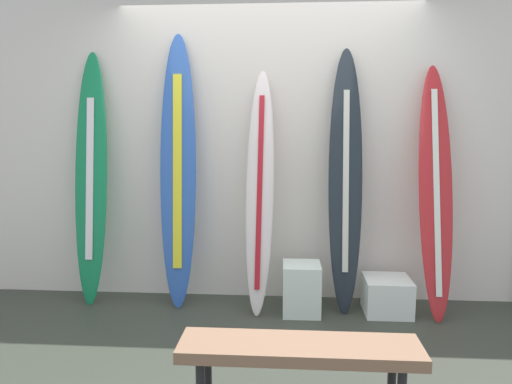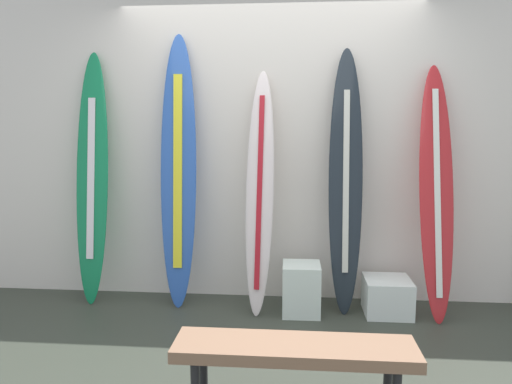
{
  "view_description": "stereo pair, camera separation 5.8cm",
  "coord_description": "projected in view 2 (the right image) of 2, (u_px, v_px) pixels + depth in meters",
  "views": [
    {
      "loc": [
        0.16,
        -2.83,
        1.52
      ],
      "look_at": [
        -0.09,
        0.95,
        0.97
      ],
      "focal_mm": 33.1,
      "sensor_mm": 36.0,
      "label": 1
    },
    {
      "loc": [
        0.22,
        -2.83,
        1.52
      ],
      "look_at": [
        -0.09,
        0.95,
        0.97
      ],
      "focal_mm": 33.1,
      "sensor_mm": 36.0,
      "label": 2
    }
  ],
  "objects": [
    {
      "name": "ground",
      "position": [
        258.0,
        366.0,
        3.03
      ],
      "size": [
        8.0,
        8.0,
        0.04
      ],
      "primitive_type": "cube",
      "color": "#34392F"
    },
    {
      "name": "wall_back",
      "position": [
        270.0,
        138.0,
        4.11
      ],
      "size": [
        7.2,
        0.2,
        2.8
      ],
      "primitive_type": "cube",
      "color": "silver",
      "rests_on": "ground"
    },
    {
      "name": "surfboard_emerald",
      "position": [
        92.0,
        178.0,
        3.99
      ],
      "size": [
        0.28,
        0.35,
        2.13
      ],
      "color": "#147E4B",
      "rests_on": "ground"
    },
    {
      "name": "surfboard_cobalt",
      "position": [
        178.0,
        173.0,
        3.91
      ],
      "size": [
        0.32,
        0.36,
        2.26
      ],
      "color": "#2D5AB3",
      "rests_on": "ground"
    },
    {
      "name": "surfboard_ivory",
      "position": [
        260.0,
        193.0,
        3.81
      ],
      "size": [
        0.26,
        0.5,
        1.96
      ],
      "color": "silver",
      "rests_on": "ground"
    },
    {
      "name": "surfboard_charcoal",
      "position": [
        346.0,
        183.0,
        3.78
      ],
      "size": [
        0.27,
        0.38,
        2.13
      ],
      "color": "#1D262D",
      "rests_on": "ground"
    },
    {
      "name": "surfboard_crimson",
      "position": [
        436.0,
        192.0,
        3.68
      ],
      "size": [
        0.28,
        0.5,
        1.99
      ],
      "color": "red",
      "rests_on": "ground"
    },
    {
      "name": "display_block_left",
      "position": [
        301.0,
        289.0,
        3.79
      ],
      "size": [
        0.3,
        0.3,
        0.41
      ],
      "color": "white",
      "rests_on": "ground"
    },
    {
      "name": "display_block_center",
      "position": [
        387.0,
        296.0,
        3.8
      ],
      "size": [
        0.37,
        0.37,
        0.29
      ],
      "color": "white",
      "rests_on": "ground"
    },
    {
      "name": "bench",
      "position": [
        294.0,
        355.0,
        2.31
      ],
      "size": [
        1.19,
        0.29,
        0.46
      ],
      "color": "#87634B",
      "rests_on": "ground"
    }
  ]
}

